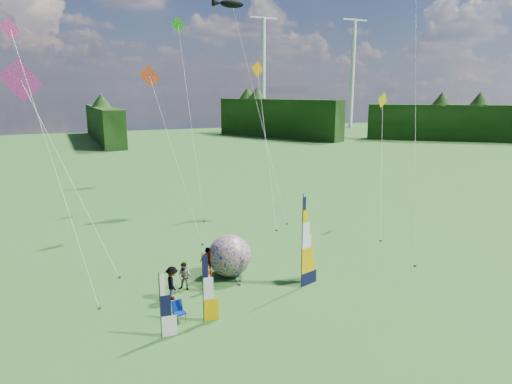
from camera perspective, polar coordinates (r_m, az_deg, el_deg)
name	(u,v)px	position (r m, az deg, el deg)	size (l,w,h in m)	color
ground	(309,319)	(22.67, 6.69, -15.54)	(220.00, 220.00, 0.00)	#40702D
treeline_ring	(312,239)	(21.09, 6.97, -5.91)	(210.00, 210.00, 8.00)	#254618
turbine_left	(352,75)	(138.02, 11.95, 14.12)	(8.00, 1.20, 30.00)	silver
turbine_right	(263,75)	(131.42, 0.92, 14.47)	(8.00, 1.20, 30.00)	silver
feather_banner_main	(302,243)	(24.97, 5.79, -6.39)	(1.38, 0.10, 5.13)	black
side_banner_left	(203,289)	(21.73, -6.64, -11.96)	(0.93, 0.10, 3.32)	#DCA300
side_banner_far	(160,307)	(20.84, -11.88, -13.85)	(0.88, 0.10, 2.95)	white
bol_inflatable	(230,256)	(26.87, -3.32, -7.94)	(2.49, 2.49, 2.49)	#000995
spectator_a	(208,278)	(25.17, -6.03, -10.60)	(0.57, 0.37, 1.55)	#66594C
spectator_b	(185,276)	(25.48, -8.91, -10.36)	(0.76, 0.38, 1.57)	#66594C
spectator_c	(172,283)	(24.52, -10.44, -11.12)	(1.14, 0.42, 1.77)	#66594C
spectator_d	(208,263)	(26.70, -6.01, -8.82)	(1.10, 0.45, 1.89)	#66594C
camp_chair	(179,312)	(22.45, -9.56, -14.52)	(0.57, 0.57, 0.98)	#03175E
kite_whale	(257,97)	(41.05, 0.15, 11.83)	(2.96, 14.75, 20.23)	black
kite_rainbow_delta	(66,155)	(30.29, -22.69, 4.29)	(9.02, 12.98, 13.59)	#F30A0F
kite_parafoil	(416,105)	(31.89, 19.43, 10.26)	(7.46, 9.54, 19.50)	red
small_kite_red	(175,148)	(34.14, -10.15, 5.50)	(4.51, 9.67, 13.12)	#E84323
small_kite_orange	(266,137)	(38.33, 1.30, 6.89)	(4.48, 10.73, 13.71)	#FE9400
small_kite_yellow	(382,159)	(36.69, 15.47, 4.03)	(6.60, 8.23, 10.98)	#E9CE00
small_kite_pink	(52,153)	(26.15, -24.18, 4.46)	(4.86, 9.19, 14.91)	#CD2F88
small_kite_green	(190,109)	(41.96, -8.28, 10.22)	(3.50, 12.95, 18.04)	#21A216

